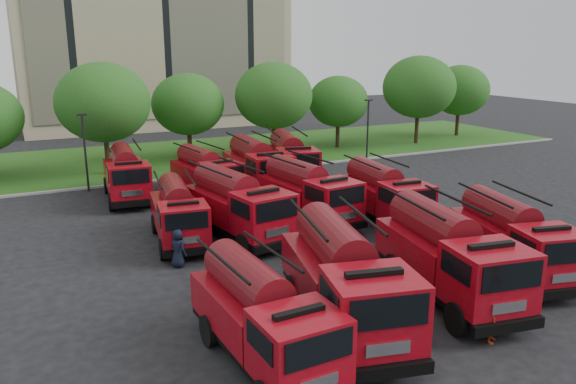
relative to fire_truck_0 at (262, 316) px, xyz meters
name	(u,v)px	position (x,y,z in m)	size (l,w,h in m)	color
ground	(361,250)	(8.09, 6.75, -1.52)	(140.00, 140.00, 0.00)	black
lawn	(195,155)	(8.09, 32.75, -1.46)	(70.00, 16.00, 0.12)	#265215
curb	(227,173)	(8.09, 24.65, -1.45)	(70.00, 0.30, 0.14)	gray
apartment_building	(150,17)	(10.09, 54.69, 10.98)	(30.00, 14.18, 25.00)	tan
tree_2	(103,102)	(0.09, 28.25, 3.83)	(6.72, 6.72, 8.22)	#382314
tree_3	(188,104)	(7.09, 30.75, 3.16)	(5.88, 5.88, 7.19)	#382314
tree_4	(274,96)	(14.09, 29.25, 3.70)	(6.55, 6.55, 8.01)	#382314
tree_5	(338,101)	(21.09, 30.25, 2.82)	(5.46, 5.46, 6.68)	#382314
tree_6	(419,87)	(29.09, 28.75, 3.96)	(6.89, 6.89, 8.42)	#382314
tree_7	(460,90)	(36.09, 30.75, 3.29)	(6.05, 6.05, 7.39)	#382314
lamp_post_0	(85,148)	(-1.91, 23.95, 1.37)	(0.60, 0.25, 5.11)	black
lamp_post_1	(368,127)	(20.09, 23.95, 1.37)	(0.60, 0.25, 5.11)	black
fire_truck_0	(262,316)	(0.00, 0.00, 0.00)	(2.65, 6.74, 3.03)	black
fire_truck_1	(344,279)	(3.33, 0.73, 0.24)	(4.36, 8.12, 3.51)	black
fire_truck_2	(447,254)	(8.09, 1.06, 0.19)	(3.84, 7.82, 3.41)	black
fire_truck_3	(513,237)	(12.18, 1.65, 0.04)	(3.96, 7.20, 3.11)	black
fire_truck_4	(178,213)	(0.75, 11.76, -0.08)	(3.07, 6.57, 2.88)	black
fire_truck_5	(237,205)	(3.57, 11.07, 0.14)	(3.56, 7.58, 3.32)	black
fire_truck_6	(307,192)	(7.92, 11.80, 0.10)	(3.18, 7.31, 3.23)	black
fire_truck_7	(383,194)	(11.60, 9.96, 0.03)	(3.04, 7.00, 3.09)	black
fire_truck_8	(126,174)	(0.03, 20.91, 0.06)	(3.07, 7.11, 3.15)	black
fire_truck_9	(206,173)	(4.71, 19.41, -0.02)	(3.07, 6.79, 2.99)	black
fire_truck_10	(257,166)	(8.08, 19.08, 0.17)	(3.05, 7.54, 3.37)	black
fire_truck_11	(290,160)	(10.90, 19.85, 0.19)	(4.33, 7.87, 3.40)	black
firefighter_0	(491,341)	(7.14, -2.24, -1.52)	(0.66, 0.48, 1.81)	maroon
firefighter_3	(568,271)	(14.53, 0.60, -1.52)	(1.24, 0.64, 1.91)	black
firefighter_4	(179,267)	(-0.20, 8.52, -1.52)	(0.83, 0.54, 1.70)	black
firefighter_5	(397,214)	(13.13, 10.66, -1.52)	(1.79, 0.77, 1.93)	maroon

